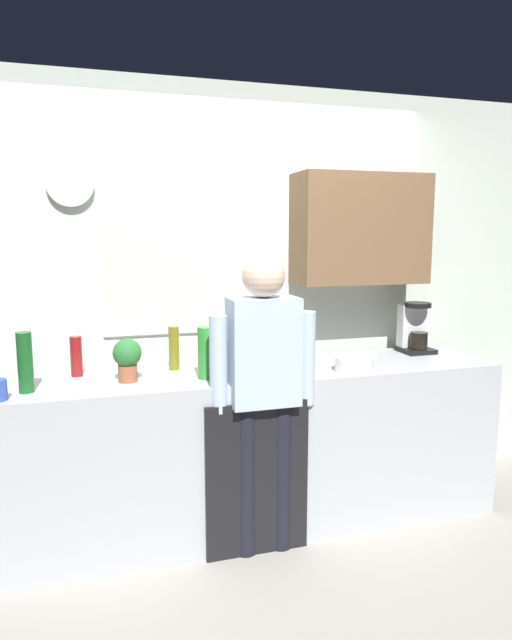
% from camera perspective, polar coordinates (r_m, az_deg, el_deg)
% --- Properties ---
extents(ground_plane, '(8.00, 8.00, 0.00)m').
position_cam_1_polar(ground_plane, '(3.30, 0.72, -22.24)').
color(ground_plane, '#9E998E').
extents(kitchen_counter, '(2.97, 0.64, 0.93)m').
position_cam_1_polar(kitchen_counter, '(3.36, -0.85, -12.86)').
color(kitchen_counter, '#B2B7BC').
rests_on(kitchen_counter, ground_plane).
extents(dishwasher_panel, '(0.56, 0.02, 0.84)m').
position_cam_1_polar(dishwasher_panel, '(3.07, 0.15, -15.94)').
color(dishwasher_panel, black).
rests_on(dishwasher_panel, ground_plane).
extents(back_wall_assembly, '(4.57, 0.42, 2.60)m').
position_cam_1_polar(back_wall_assembly, '(3.55, -1.17, 3.23)').
color(back_wall_assembly, silver).
rests_on(back_wall_assembly, ground_plane).
extents(coffee_maker, '(0.20, 0.20, 0.33)m').
position_cam_1_polar(coffee_maker, '(3.83, 15.81, -0.96)').
color(coffee_maker, black).
rests_on(coffee_maker, kitchen_counter).
extents(bottle_green_wine, '(0.07, 0.07, 0.30)m').
position_cam_1_polar(bottle_green_wine, '(2.96, -22.43, -4.01)').
color(bottle_green_wine, '#195923').
rests_on(bottle_green_wine, kitchen_counter).
extents(bottle_clear_soda, '(0.09, 0.09, 0.28)m').
position_cam_1_polar(bottle_clear_soda, '(3.02, -5.10, -3.34)').
color(bottle_clear_soda, '#2D8C33').
rests_on(bottle_clear_soda, kitchen_counter).
extents(bottle_olive_oil, '(0.06, 0.06, 0.25)m').
position_cam_1_polar(bottle_olive_oil, '(3.24, -8.35, -2.85)').
color(bottle_olive_oil, olive).
rests_on(bottle_olive_oil, kitchen_counter).
extents(bottle_red_vinegar, '(0.06, 0.06, 0.22)m').
position_cam_1_polar(bottle_red_vinegar, '(3.21, -17.81, -3.54)').
color(bottle_red_vinegar, maroon).
rests_on(bottle_red_vinegar, kitchen_counter).
extents(bottle_dark_sauce, '(0.06, 0.06, 0.18)m').
position_cam_1_polar(bottle_dark_sauce, '(3.12, -4.31, -3.88)').
color(bottle_dark_sauce, black).
rests_on(bottle_dark_sauce, kitchen_counter).
extents(mixing_bowl, '(0.22, 0.22, 0.08)m').
position_cam_1_polar(mixing_bowl, '(3.23, 10.00, -4.47)').
color(mixing_bowl, white).
rests_on(mixing_bowl, kitchen_counter).
extents(potted_plant, '(0.15, 0.15, 0.23)m').
position_cam_1_polar(potted_plant, '(3.02, -12.96, -3.70)').
color(potted_plant, '#9E5638').
rests_on(potted_plant, kitchen_counter).
extents(person_at_sink, '(0.57, 0.22, 1.60)m').
position_cam_1_polar(person_at_sink, '(2.93, 0.76, -6.14)').
color(person_at_sink, black).
rests_on(person_at_sink, ground_plane).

